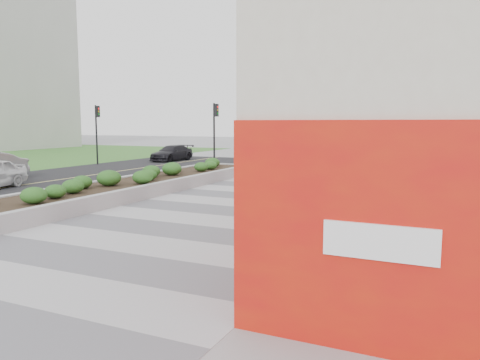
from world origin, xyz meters
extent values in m
plane|color=gray|center=(0.00, 0.00, 0.00)|extent=(160.00, 160.00, 0.00)
cube|color=#A8A8AD|center=(0.00, 3.00, 0.01)|extent=(8.00, 36.00, 0.01)
cube|color=beige|center=(7.00, 9.00, 4.00)|extent=(6.00, 24.00, 8.00)
cube|color=#B80E0E|center=(4.02, 9.00, 1.50)|extent=(0.12, 24.00, 3.00)
cube|color=#B80E0E|center=(7.00, -3.02, 1.50)|extent=(6.00, 0.12, 3.00)
cube|color=#9E9EA0|center=(-5.50, 15.85, 0.28)|extent=(3.00, 0.30, 0.55)
cube|color=#9E9EA0|center=(-6.85, 7.00, 0.28)|extent=(0.30, 18.00, 0.55)
cube|color=#9E9EA0|center=(-4.15, 7.00, 0.28)|extent=(0.30, 18.00, 0.55)
cube|color=#2D2116|center=(-5.50, 7.00, 0.25)|extent=(2.40, 17.40, 0.50)
cube|color=black|center=(-12.00, 7.00, 0.00)|extent=(10.00, 40.00, 0.00)
cylinder|color=black|center=(-7.30, 17.50, 2.10)|extent=(0.12, 0.12, 4.20)
cube|color=black|center=(-7.12, 17.50, 3.75)|extent=(0.18, 0.28, 0.80)
cylinder|color=black|center=(-16.50, 17.00, 2.10)|extent=(0.12, 0.12, 4.20)
cube|color=black|center=(-16.32, 17.00, 3.75)|extent=(0.18, 0.28, 0.80)
cube|color=#ADAAA3|center=(-5.00, 55.00, 10.00)|extent=(16.00, 12.00, 20.00)
cylinder|color=#595654|center=(0.50, 3.00, 0.00)|extent=(0.44, 0.44, 0.01)
cube|color=black|center=(0.01, 11.77, 0.07)|extent=(0.33, 0.75, 0.02)
imported|color=#2B2B31|center=(0.01, 11.77, 0.74)|extent=(0.50, 0.34, 1.33)
sphere|color=blue|center=(0.01, 11.77, 1.36)|extent=(0.23, 0.23, 0.23)
imported|color=black|center=(-13.48, 22.00, 0.60)|extent=(1.92, 4.24, 1.20)
camera|label=1|loc=(6.81, -8.91, 2.96)|focal=35.00mm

